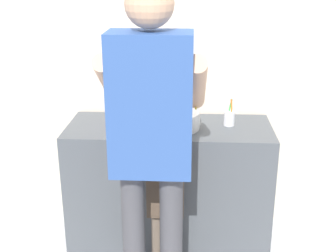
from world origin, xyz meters
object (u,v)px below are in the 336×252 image
toothbrush_cup (229,117)px  adult_parent (151,125)px  child_toddler (166,193)px  soap_bottle (111,115)px

toothbrush_cup → adult_parent: (-0.45, -0.67, 0.18)m
child_toddler → adult_parent: bearing=-103.9°
soap_bottle → child_toddler: (0.38, -0.41, -0.34)m
soap_bottle → adult_parent: adult_parent is taller
soap_bottle → adult_parent: bearing=-63.4°
toothbrush_cup → adult_parent: adult_parent is taller
child_toddler → soap_bottle: bearing=132.7°
child_toddler → adult_parent: adult_parent is taller
toothbrush_cup → adult_parent: 0.83m
soap_bottle → toothbrush_cup: bearing=1.9°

